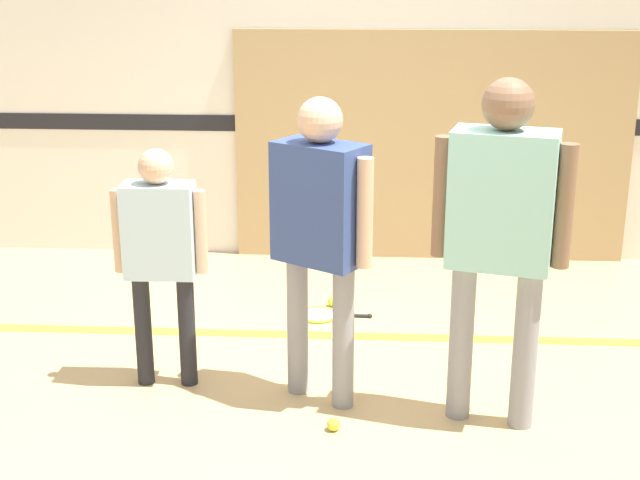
{
  "coord_description": "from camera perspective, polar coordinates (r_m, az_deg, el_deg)",
  "views": [
    {
      "loc": [
        0.21,
        -4.29,
        2.22
      ],
      "look_at": [
        -0.04,
        -0.07,
        0.87
      ],
      "focal_mm": 50.0,
      "sensor_mm": 36.0,
      "label": 1
    }
  ],
  "objects": [
    {
      "name": "ground_plane",
      "position": [
        4.83,
        0.52,
        -9.64
      ],
      "size": [
        16.0,
        16.0,
        0.0
      ],
      "primitive_type": "plane",
      "color": "tan"
    },
    {
      "name": "tennis_ball_near_instructor",
      "position": [
        4.45,
        0.88,
        -11.72
      ],
      "size": [
        0.07,
        0.07,
        0.07
      ],
      "primitive_type": "sphere",
      "color": "#CCE038",
      "rests_on": "ground_plane"
    },
    {
      "name": "person_student_left",
      "position": [
        4.69,
        -10.19,
        -0.17
      ],
      "size": [
        0.49,
        0.21,
        1.3
      ],
      "rotation": [
        0.0,
        0.0,
        0.02
      ],
      "color": "#232328",
      "rests_on": "ground_plane"
    },
    {
      "name": "floor_stripe",
      "position": [
        5.49,
        0.91,
        -6.12
      ],
      "size": [
        14.4,
        0.1,
        0.01
      ],
      "color": "yellow",
      "rests_on": "ground_plane"
    },
    {
      "name": "wall_back",
      "position": [
        6.66,
        1.6,
        12.31
      ],
      "size": [
        16.0,
        0.07,
        3.2
      ],
      "color": "silver",
      "rests_on": "ground_plane"
    },
    {
      "name": "person_student_right",
      "position": [
        4.23,
        11.51,
        1.39
      ],
      "size": [
        0.63,
        0.38,
        1.71
      ],
      "rotation": [
        0.0,
        0.0,
        2.89
      ],
      "color": "gray",
      "rests_on": "ground_plane"
    },
    {
      "name": "wall_panel",
      "position": [
        6.72,
        7.16,
        5.89
      ],
      "size": [
        2.94,
        0.05,
        1.72
      ],
      "color": "tan",
      "rests_on": "ground_plane"
    },
    {
      "name": "person_instructor",
      "position": [
        4.4,
        0.0,
        1.35
      ],
      "size": [
        0.52,
        0.44,
        1.59
      ],
      "rotation": [
        0.0,
        0.0,
        -0.56
      ],
      "color": "gray",
      "rests_on": "ground_plane"
    },
    {
      "name": "racket_spare_on_floor",
      "position": [
        5.77,
        0.08,
        -4.81
      ],
      "size": [
        0.49,
        0.27,
        0.03
      ],
      "rotation": [
        0.0,
        0.0,
        6.27
      ],
      "color": "#C6D838",
      "rests_on": "ground_plane"
    },
    {
      "name": "tennis_ball_by_spare_racket",
      "position": [
        5.92,
        0.8,
        -3.97
      ],
      "size": [
        0.07,
        0.07,
        0.07
      ],
      "primitive_type": "sphere",
      "color": "#CCE038",
      "rests_on": "ground_plane"
    }
  ]
}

